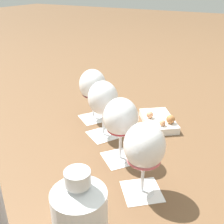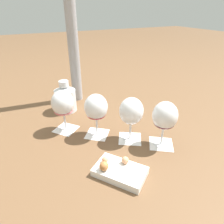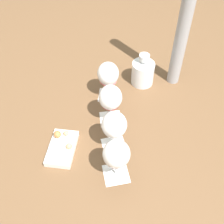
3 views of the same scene
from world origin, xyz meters
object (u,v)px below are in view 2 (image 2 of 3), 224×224
at_px(snack_dish, 119,171).
at_px(umbrella_pole, 72,36).
at_px(wine_glass_2, 131,113).
at_px(wine_glass_0, 63,104).
at_px(wine_glass_3, 165,117).
at_px(ceramic_vase, 65,98).
at_px(wine_glass_1, 96,109).

xyz_separation_m(snack_dish, umbrella_pole, (-0.67, 0.07, 0.35)).
relative_size(snack_dish, umbrella_pole, 0.27).
bearing_deg(wine_glass_2, wine_glass_0, -130.76).
distance_m(wine_glass_2, umbrella_pole, 0.56).
bearing_deg(wine_glass_3, ceramic_vase, -150.24).
distance_m(wine_glass_1, wine_glass_3, 0.28).
xyz_separation_m(wine_glass_1, snack_dish, (0.25, -0.03, -0.11)).
relative_size(wine_glass_0, wine_glass_2, 1.00).
height_order(wine_glass_2, wine_glass_3, same).
distance_m(wine_glass_1, ceramic_vase, 0.30).
relative_size(wine_glass_0, snack_dish, 0.96).
height_order(wine_glass_1, umbrella_pole, umbrella_pole).
bearing_deg(ceramic_vase, wine_glass_2, 24.38).
height_order(wine_glass_1, wine_glass_2, same).
xyz_separation_m(wine_glass_2, ceramic_vase, (-0.38, -0.17, -0.06)).
height_order(snack_dish, umbrella_pole, umbrella_pole).
bearing_deg(wine_glass_0, wine_glass_3, 48.62).
bearing_deg(umbrella_pole, wine_glass_2, 8.06).
height_order(ceramic_vase, umbrella_pole, umbrella_pole).
distance_m(wine_glass_0, wine_glass_1, 0.15).
height_order(wine_glass_0, wine_glass_2, same).
bearing_deg(snack_dish, wine_glass_2, 138.74).
relative_size(ceramic_vase, snack_dish, 0.85).
relative_size(wine_glass_1, wine_glass_3, 1.00).
distance_m(wine_glass_1, wine_glass_2, 0.15).
bearing_deg(snack_dish, wine_glass_0, -166.10).
height_order(wine_glass_0, snack_dish, wine_glass_0).
bearing_deg(wine_glass_3, snack_dish, -73.49).
bearing_deg(wine_glass_1, ceramic_vase, -168.17).
height_order(wine_glass_3, ceramic_vase, wine_glass_3).
bearing_deg(snack_dish, ceramic_vase, -176.41).
distance_m(wine_glass_2, snack_dish, 0.24).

